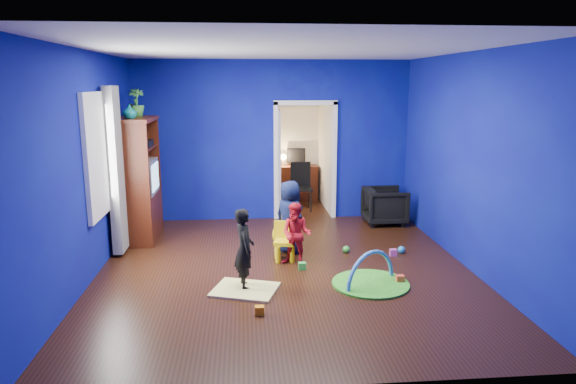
{
  "coord_description": "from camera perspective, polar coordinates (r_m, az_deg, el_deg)",
  "views": [
    {
      "loc": [
        -0.54,
        -6.57,
        2.48
      ],
      "look_at": [
        0.08,
        0.4,
        1.0
      ],
      "focal_mm": 32.0,
      "sensor_mm": 36.0,
      "label": 1
    }
  ],
  "objects": [
    {
      "name": "child_black",
      "position": [
        6.31,
        -4.87,
        -6.31
      ],
      "size": [
        0.3,
        0.41,
        1.01
      ],
      "primitive_type": "imported",
      "rotation": [
        0.0,
        0.0,
        1.75
      ],
      "color": "black",
      "rests_on": "floor"
    },
    {
      "name": "toddler_red",
      "position": [
        7.1,
        0.95,
        -4.72
      ],
      "size": [
        0.52,
        0.47,
        0.88
      ],
      "primitive_type": "imported",
      "rotation": [
        0.0,
        0.0,
        -0.38
      ],
      "color": "red",
      "rests_on": "floor"
    },
    {
      "name": "floor",
      "position": [
        7.04,
        -0.33,
        -8.66
      ],
      "size": [
        5.0,
        5.5,
        0.01
      ],
      "primitive_type": "cube",
      "color": "black",
      "rests_on": "ground"
    },
    {
      "name": "toy_arch",
      "position": [
        6.63,
        9.15,
        -9.96
      ],
      "size": [
        0.74,
        0.54,
        0.86
      ],
      "primitive_type": "torus",
      "rotation": [
        1.57,
        0.0,
        0.61
      ],
      "color": "#3F8CD8",
      "rests_on": "floor"
    },
    {
      "name": "toy_0",
      "position": [
        6.75,
        12.33,
        -9.43
      ],
      "size": [
        0.1,
        0.08,
        0.1
      ],
      "primitive_type": "cube",
      "color": "#FB4729",
      "rests_on": "floor"
    },
    {
      "name": "toy_1",
      "position": [
        7.88,
        12.49,
        -6.25
      ],
      "size": [
        0.11,
        0.11,
        0.11
      ],
      "primitive_type": "sphere",
      "color": "#2288C3",
      "rests_on": "floor"
    },
    {
      "name": "tv_armoire",
      "position": [
        8.53,
        -16.33,
        1.36
      ],
      "size": [
        0.58,
        1.14,
        1.96
      ],
      "primitive_type": "cube",
      "color": "#381509",
      "rests_on": "floor"
    },
    {
      "name": "wall_back",
      "position": [
        9.39,
        -1.73,
        5.67
      ],
      "size": [
        5.0,
        0.02,
        2.9
      ],
      "primitive_type": "cube",
      "color": "#0B0B7D",
      "rests_on": "floor"
    },
    {
      "name": "ceiling",
      "position": [
        6.6,
        -0.37,
        15.62
      ],
      "size": [
        5.0,
        5.5,
        0.01
      ],
      "primitive_type": "cube",
      "color": "white",
      "rests_on": "wall_back"
    },
    {
      "name": "curtain",
      "position": [
        7.78,
        -18.59,
        2.25
      ],
      "size": [
        0.14,
        0.42,
        2.4
      ],
      "primitive_type": "cube",
      "color": "slate",
      "rests_on": "floor"
    },
    {
      "name": "toy_5",
      "position": [
        7.04,
        1.58,
        -8.22
      ],
      "size": [
        0.1,
        0.08,
        0.1
      ],
      "primitive_type": "cube",
      "color": "green",
      "rests_on": "floor"
    },
    {
      "name": "wall_right",
      "position": [
        7.31,
        19.62,
        3.17
      ],
      "size": [
        0.02,
        5.5,
        2.9
      ],
      "primitive_type": "cube",
      "color": "#0B0B7D",
      "rests_on": "floor"
    },
    {
      "name": "alcove",
      "position": [
        10.33,
        1.33,
        5.14
      ],
      "size": [
        1.0,
        1.75,
        2.5
      ],
      "primitive_type": null,
      "color": "silver",
      "rests_on": "floor"
    },
    {
      "name": "yellow_blanket",
      "position": [
        6.39,
        -4.79,
        -10.76
      ],
      "size": [
        0.9,
        0.81,
        0.03
      ],
      "primitive_type": "cube",
      "rotation": [
        0.0,
        0.0,
        -0.32
      ],
      "color": "#F2E07A",
      "rests_on": "floor"
    },
    {
      "name": "study_desk",
      "position": [
        11.09,
        0.95,
        1.03
      ],
      "size": [
        0.88,
        0.44,
        0.75
      ],
      "primitive_type": "cube",
      "color": "#3D140A",
      "rests_on": "floor"
    },
    {
      "name": "book_shelf",
      "position": [
        11.0,
        0.92,
        9.58
      ],
      "size": [
        0.88,
        0.24,
        0.04
      ],
      "primitive_type": "cube",
      "color": "white",
      "rests_on": "study_desk"
    },
    {
      "name": "desk_monitor",
      "position": [
        11.11,
        0.89,
        4.06
      ],
      "size": [
        0.4,
        0.05,
        0.32
      ],
      "primitive_type": "cube",
      "color": "black",
      "rests_on": "study_desk"
    },
    {
      "name": "potted_plant",
      "position": [
        8.62,
        -16.52,
        9.5
      ],
      "size": [
        0.3,
        0.3,
        0.44
      ],
      "primitive_type": "imported",
      "rotation": [
        0.0,
        0.0,
        0.26
      ],
      "color": "#3B8B32",
      "rests_on": "tv_armoire"
    },
    {
      "name": "armchair",
      "position": [
        9.37,
        10.72,
        -1.51
      ],
      "size": [
        0.72,
        0.7,
        0.66
      ],
      "primitive_type": "imported",
      "rotation": [
        0.0,
        0.0,
        1.57
      ],
      "color": "black",
      "rests_on": "floor"
    },
    {
      "name": "hopper_ball",
      "position": [
        7.93,
        -0.33,
        -4.74
      ],
      "size": [
        0.4,
        0.4,
        0.4
      ],
      "primitive_type": "sphere",
      "color": "yellow",
      "rests_on": "floor"
    },
    {
      "name": "doorway",
      "position": [
        9.49,
        1.91,
        3.31
      ],
      "size": [
        1.16,
        0.1,
        2.1
      ],
      "primitive_type": "cube",
      "color": "white",
      "rests_on": "floor"
    },
    {
      "name": "play_mat",
      "position": [
        6.64,
        9.15,
        -10.01
      ],
      "size": [
        0.97,
        0.97,
        0.03
      ],
      "primitive_type": "cylinder",
      "color": "green",
      "rests_on": "floor"
    },
    {
      "name": "window_left",
      "position": [
        7.24,
        -20.63,
        3.83
      ],
      "size": [
        0.03,
        0.95,
        1.55
      ],
      "primitive_type": "cube",
      "color": "white",
      "rests_on": "wall_left"
    },
    {
      "name": "wall_front",
      "position": [
        3.99,
        2.89,
        -3.02
      ],
      "size": [
        5.0,
        0.02,
        2.9
      ],
      "primitive_type": "cube",
      "color": "#0B0B7D",
      "rests_on": "floor"
    },
    {
      "name": "folding_chair",
      "position": [
        10.13,
        1.51,
        0.48
      ],
      "size": [
        0.4,
        0.4,
        0.92
      ],
      "primitive_type": "cube",
      "color": "black",
      "rests_on": "floor"
    },
    {
      "name": "wall_left",
      "position": [
        6.93,
        -21.45,
        2.59
      ],
      "size": [
        0.02,
        5.5,
        2.9
      ],
      "primitive_type": "cube",
      "color": "#0B0B7D",
      "rests_on": "floor"
    },
    {
      "name": "vase",
      "position": [
        8.11,
        -17.19,
        8.54
      ],
      "size": [
        0.24,
        0.24,
        0.22
      ],
      "primitive_type": "imported",
      "rotation": [
        0.0,
        0.0,
        -0.16
      ],
      "color": "#0C5067",
      "rests_on": "tv_armoire"
    },
    {
      "name": "toy_2",
      "position": [
        5.76,
        -3.18,
        -13.01
      ],
      "size": [
        0.1,
        0.08,
        0.1
      ],
      "primitive_type": "cube",
      "color": "orange",
      "rests_on": "floor"
    },
    {
      "name": "toy_3",
      "position": [
        7.76,
        6.48,
        -6.32
      ],
      "size": [
        0.11,
        0.11,
        0.11
      ],
      "primitive_type": "sphere",
      "color": "green",
      "rests_on": "floor"
    },
    {
      "name": "crt_tv",
      "position": [
        8.52,
        -16.08,
        1.63
      ],
      "size": [
        0.46,
        0.7,
        0.54
      ],
      "primitive_type": "cube",
      "color": "silver",
      "rests_on": "tv_armoire"
    },
    {
      "name": "toy_4",
      "position": [
        7.73,
        11.6,
        -6.61
      ],
      "size": [
        0.1,
        0.08,
        0.1
      ],
      "primitive_type": "cube",
      "color": "#D951A9",
      "rests_on": "floor"
    },
    {
      "name": "desk_lamp",
      "position": [
        11.03,
        -0.53,
        3.9
      ],
      "size": [
        0.14,
        0.14,
        0.14
      ],
      "primitive_type": "sphere",
      "color": "#FFD88C",
      "rests_on": "study_desk"
    },
    {
      "name": "child_navy",
      "position": [
        7.6,
        0.2,
        -2.78
      ],
      "size": [
        0.62,
        0.62,
        1.09
      ],
      "primitive_type": "imported",
      "rotation": [
        0.0,
        0.0,
        2.33
      ],
      "color": "#0E1234",
      "rests_on": "floor"
    },
    {
      "name": "kid_chair",
      "position": [
        7.33,
        -0.39,
        -5.73
      ],
      "size": [
        0.34,
        0.34,
        0.5
      ],
      "primitive_type": "cube",
      "rotation": [
        0.0,
        0.0,
        -0.23
      ],
      "color": "yellow",
      "rests_on": "floor"
    }
  ]
}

